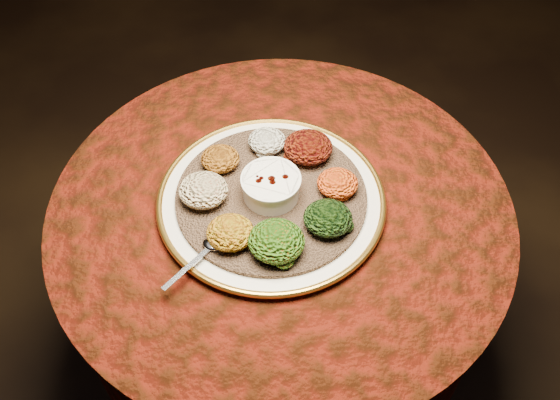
{
  "coord_description": "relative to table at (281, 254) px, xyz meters",
  "views": [
    {
      "loc": [
        0.06,
        -0.81,
        1.73
      ],
      "look_at": [
        -0.0,
        -0.01,
        0.76
      ],
      "focal_mm": 40.0,
      "sensor_mm": 36.0,
      "label": 1
    }
  ],
  "objects": [
    {
      "name": "portion_shiro",
      "position": [
        -0.13,
        0.08,
        0.23
      ],
      "size": [
        0.08,
        0.08,
        0.04
      ],
      "primitive_type": "ellipsoid",
      "color": "#9B5512",
      "rests_on": "injera"
    },
    {
      "name": "portion_kik",
      "position": [
        -0.09,
        -0.12,
        0.23
      ],
      "size": [
        0.09,
        0.09,
        0.04
      ],
      "primitive_type": "ellipsoid",
      "color": "#AF820F",
      "rests_on": "injera"
    },
    {
      "name": "injera",
      "position": [
        -0.02,
        0.0,
        0.2
      ],
      "size": [
        0.5,
        0.5,
        0.01
      ],
      "primitive_type": "cylinder",
      "rotation": [
        0.0,
        0.0,
        0.36
      ],
      "color": "brown",
      "rests_on": "platter"
    },
    {
      "name": "table",
      "position": [
        0.0,
        0.0,
        0.0
      ],
      "size": [
        0.96,
        0.96,
        0.73
      ],
      "color": "black",
      "rests_on": "ground"
    },
    {
      "name": "portion_ayib",
      "position": [
        -0.04,
        0.13,
        0.23
      ],
      "size": [
        0.08,
        0.08,
        0.04
      ],
      "primitive_type": "ellipsoid",
      "color": "silver",
      "rests_on": "injera"
    },
    {
      "name": "stew_bowl",
      "position": [
        -0.02,
        0.0,
        0.24
      ],
      "size": [
        0.12,
        0.12,
        0.05
      ],
      "color": "white",
      "rests_on": "injera"
    },
    {
      "name": "platter",
      "position": [
        -0.02,
        0.0,
        0.19
      ],
      "size": [
        0.53,
        0.53,
        0.02
      ],
      "rotation": [
        0.0,
        0.0,
        0.19
      ],
      "color": "white",
      "rests_on": "table"
    },
    {
      "name": "portion_timatim",
      "position": [
        -0.15,
        -0.02,
        0.23
      ],
      "size": [
        0.1,
        0.09,
        0.05
      ],
      "primitive_type": "ellipsoid",
      "color": "maroon",
      "rests_on": "injera"
    },
    {
      "name": "portion_mixveg",
      "position": [
        0.0,
        -0.13,
        0.23
      ],
      "size": [
        0.11,
        0.1,
        0.05
      ],
      "primitive_type": "ellipsoid",
      "color": "#9C3D0A",
      "rests_on": "injera"
    },
    {
      "name": "portion_tikil",
      "position": [
        0.11,
        0.02,
        0.23
      ],
      "size": [
        0.08,
        0.08,
        0.04
      ],
      "primitive_type": "ellipsoid",
      "color": "#AF760E",
      "rests_on": "injera"
    },
    {
      "name": "portion_gomen",
      "position": [
        0.1,
        -0.07,
        0.23
      ],
      "size": [
        0.1,
        0.09,
        0.05
      ],
      "primitive_type": "ellipsoid",
      "color": "black",
      "rests_on": "injera"
    },
    {
      "name": "spoon",
      "position": [
        -0.12,
        -0.14,
        0.21
      ],
      "size": [
        0.1,
        0.13,
        0.01
      ],
      "rotation": [
        0.0,
        0.0,
        -2.2
      ],
      "color": "silver",
      "rests_on": "injera"
    },
    {
      "name": "portion_kitfo",
      "position": [
        0.05,
        0.12,
        0.23
      ],
      "size": [
        0.1,
        0.1,
        0.05
      ],
      "primitive_type": "ellipsoid",
      "color": "black",
      "rests_on": "injera"
    }
  ]
}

